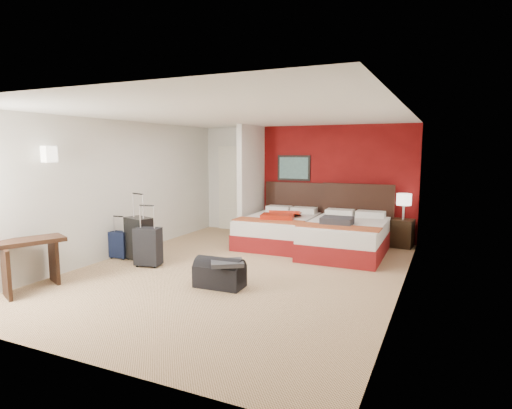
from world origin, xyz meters
The scene contains 17 objects.
ground centered at (0.00, 0.00, 0.00)m, with size 6.50×6.50×0.00m, color tan.
room_walls centered at (-1.40, 1.42, 1.26)m, with size 5.02×6.52×2.50m.
red_accent_panel centered at (0.75, 3.23, 1.25)m, with size 3.50×0.04×2.50m, color maroon.
partition_wall centered at (-1.00, 2.61, 1.25)m, with size 0.12×1.20×2.50m, color silver.
entry_door centered at (-1.75, 3.20, 1.02)m, with size 0.82×0.06×2.05m, color silver.
bed_left centered at (-0.14, 2.13, 0.29)m, with size 1.35×1.93×0.58m, color silver.
bed_right centered at (1.31, 1.89, 0.30)m, with size 1.42×2.03×0.61m, color silver.
red_suitcase_open centered at (-0.04, 2.03, 0.63)m, with size 0.64×0.88×0.11m, color #A01F0D.
jacket_bundle centered at (1.21, 1.59, 0.68)m, with size 0.56×0.45×0.13m, color #38373C.
nightstand centered at (2.24, 2.93, 0.28)m, with size 0.41×0.41×0.57m, color black.
table_lamp centered at (2.24, 2.93, 0.83)m, with size 0.29×0.29×0.52m, color white.
suitcase_black centered at (-1.92, -0.12, 0.37)m, with size 0.50×0.31×0.75m, color black.
suitcase_charcoal centered at (-1.54, -0.36, 0.31)m, with size 0.43×0.26×0.63m, color black.
suitcase_navy centered at (-2.34, -0.17, 0.23)m, with size 0.34×0.20×0.47m, color black.
duffel_bag centered at (0.11, -0.81, 0.18)m, with size 0.70×0.37×0.35m, color black.
jacket_draped centered at (0.26, -0.86, 0.38)m, with size 0.45×0.38×0.06m, color #36363B.
desk centered at (-2.24, -2.02, 0.37)m, with size 0.44×0.88×0.73m, color black.
Camera 1 is at (3.04, -5.94, 1.97)m, focal length 29.63 mm.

